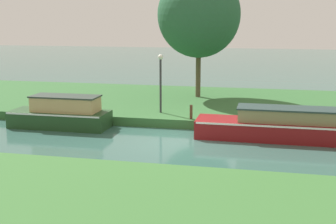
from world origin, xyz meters
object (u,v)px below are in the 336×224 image
at_px(maroon_narrowboat, 292,126).
at_px(mooring_post_far, 64,105).
at_px(willow_tree_left, 199,15).
at_px(forest_barge, 62,114).
at_px(mooring_post_near, 191,112).
at_px(lamp_post, 161,76).

height_order(maroon_narrowboat, mooring_post_far, maroon_narrowboat).
relative_size(willow_tree_left, mooring_post_far, 9.45).
height_order(forest_barge, maroon_narrowboat, forest_barge).
distance_m(forest_barge, willow_tree_left, 9.52).
bearing_deg(mooring_post_near, forest_barge, -168.20).
distance_m(maroon_narrowboat, mooring_post_near, 4.36).
bearing_deg(forest_barge, willow_tree_left, 54.37).
bearing_deg(mooring_post_far, lamp_post, 13.50).
bearing_deg(lamp_post, mooring_post_far, -166.50).
bearing_deg(mooring_post_near, mooring_post_far, 180.00).
distance_m(lamp_post, mooring_post_far, 4.66).
distance_m(willow_tree_left, mooring_post_far, 8.88).
bearing_deg(mooring_post_far, maroon_narrowboat, -6.51).
xyz_separation_m(willow_tree_left, mooring_post_near, (0.59, -5.75, -4.20)).
relative_size(maroon_narrowboat, willow_tree_left, 1.07).
bearing_deg(forest_barge, lamp_post, 29.23).
xyz_separation_m(forest_barge, mooring_post_near, (5.54, 1.16, 0.11)).
bearing_deg(forest_barge, mooring_post_near, 11.80).
distance_m(mooring_post_near, mooring_post_far, 5.95).
distance_m(maroon_narrowboat, mooring_post_far, 10.21).
xyz_separation_m(mooring_post_near, mooring_post_far, (-5.95, 0.00, 0.06)).
height_order(maroon_narrowboat, willow_tree_left, willow_tree_left).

